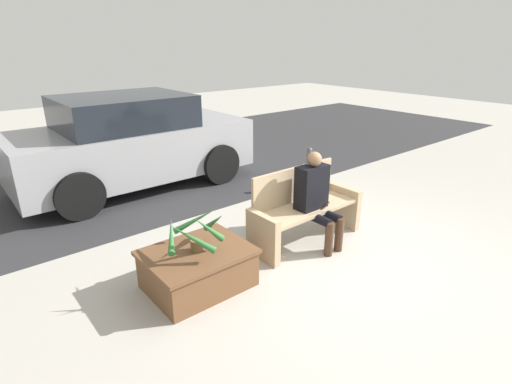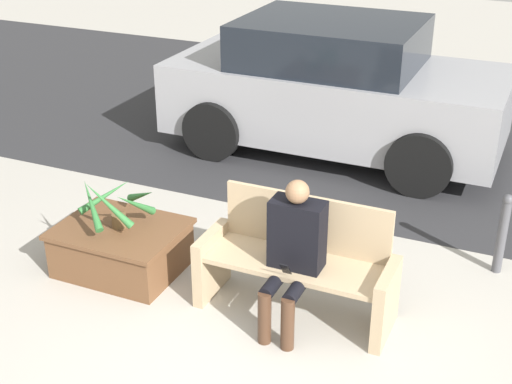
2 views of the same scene
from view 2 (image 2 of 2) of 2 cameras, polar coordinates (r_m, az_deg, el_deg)
The scene contains 8 objects.
ground_plane at distance 5.29m, azimuth -1.01°, elevation -14.06°, with size 30.00×30.00×0.00m, color #ADA89E.
road_surface at distance 9.82m, azimuth 12.31°, elevation 5.03°, with size 20.00×6.00×0.01m, color #2D2D30.
bench at distance 5.68m, azimuth 3.36°, elevation -5.71°, with size 1.57×0.54×0.94m.
person_seated at distance 5.40m, azimuth 2.99°, elevation -4.52°, with size 0.41×0.57×1.21m.
planter_box at distance 6.40m, azimuth -10.71°, elevation -4.28°, with size 1.07×0.84×0.43m.
potted_plant at distance 6.19m, azimuth -11.07°, elevation -0.92°, with size 0.72×0.71×0.51m.
parked_car at distance 8.72m, azimuth 6.32°, elevation 8.30°, with size 3.98×1.98×1.60m.
bollard_post at distance 6.54m, azimuth 19.11°, elevation -3.06°, with size 0.09×0.09×0.76m.
Camera 2 is at (1.72, -3.68, 3.40)m, focal length 50.00 mm.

